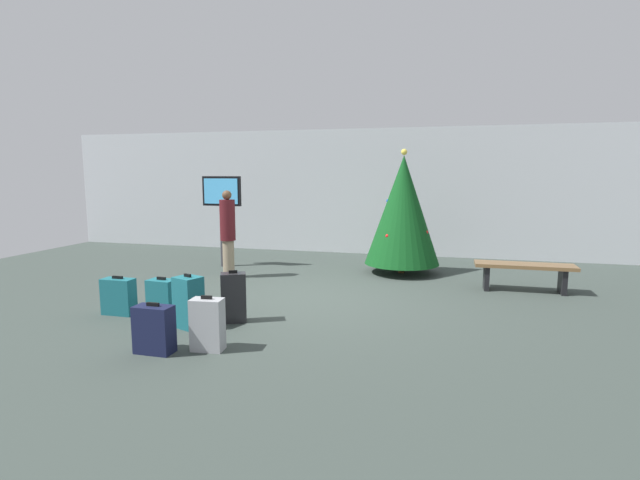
{
  "coord_description": "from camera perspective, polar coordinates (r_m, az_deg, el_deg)",
  "views": [
    {
      "loc": [
        2.12,
        -7.18,
        2.0
      ],
      "look_at": [
        0.14,
        0.37,
        0.9
      ],
      "focal_mm": 26.58,
      "sensor_mm": 36.0,
      "label": 1
    }
  ],
  "objects": [
    {
      "name": "suitcase_4",
      "position": [
        6.46,
        -15.55,
        -7.21
      ],
      "size": [
        0.4,
        0.37,
        0.71
      ],
      "color": "#19606B",
      "rests_on": "ground_plane"
    },
    {
      "name": "suitcase_2",
      "position": [
        7.0,
        -18.47,
        -6.72
      ],
      "size": [
        0.4,
        0.26,
        0.58
      ],
      "color": "#19606B",
      "rests_on": "ground_plane"
    },
    {
      "name": "suitcase_3",
      "position": [
        6.55,
        -10.35,
        -6.83
      ],
      "size": [
        0.39,
        0.33,
        0.71
      ],
      "color": "#232326",
      "rests_on": "ground_plane"
    },
    {
      "name": "suitcase_5",
      "position": [
        5.7,
        -19.34,
        -10.12
      ],
      "size": [
        0.43,
        0.23,
        0.58
      ],
      "color": "#141938",
      "rests_on": "ground_plane"
    },
    {
      "name": "suitcase_0",
      "position": [
        5.6,
        -13.4,
        -9.88
      ],
      "size": [
        0.38,
        0.24,
        0.64
      ],
      "color": "#9EA0A5",
      "rests_on": "ground_plane"
    },
    {
      "name": "flight_info_kiosk",
      "position": [
        10.35,
        -11.72,
        4.3
      ],
      "size": [
        0.88,
        0.13,
        1.94
      ],
      "color": "#333338",
      "rests_on": "ground_plane"
    },
    {
      "name": "holiday_tree",
      "position": [
        9.58,
        9.94,
        3.57
      ],
      "size": [
        1.49,
        1.49,
        2.48
      ],
      "color": "#4C3319",
      "rests_on": "ground_plane"
    },
    {
      "name": "waiting_bench",
      "position": [
        8.78,
        23.38,
        -3.38
      ],
      "size": [
        1.62,
        0.44,
        0.48
      ],
      "color": "brown",
      "rests_on": "ground_plane"
    },
    {
      "name": "suitcase_1",
      "position": [
        7.38,
        -23.08,
        -6.27
      ],
      "size": [
        0.46,
        0.22,
        0.56
      ],
      "color": "#19606B",
      "rests_on": "ground_plane"
    },
    {
      "name": "back_wall",
      "position": [
        11.94,
        4.45,
        5.81
      ],
      "size": [
        16.0,
        0.2,
        3.09
      ],
      "primitive_type": "cube",
      "color": "#B7BCC1",
      "rests_on": "ground_plane"
    },
    {
      "name": "traveller_0",
      "position": [
        9.23,
        -11.04,
        1.0
      ],
      "size": [
        0.38,
        0.38,
        1.68
      ],
      "color": "gray",
      "rests_on": "ground_plane"
    },
    {
      "name": "ground_plane",
      "position": [
        7.75,
        -1.72,
        -6.94
      ],
      "size": [
        16.0,
        16.0,
        0.0
      ],
      "primitive_type": "plane",
      "color": "#38423D"
    }
  ]
}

